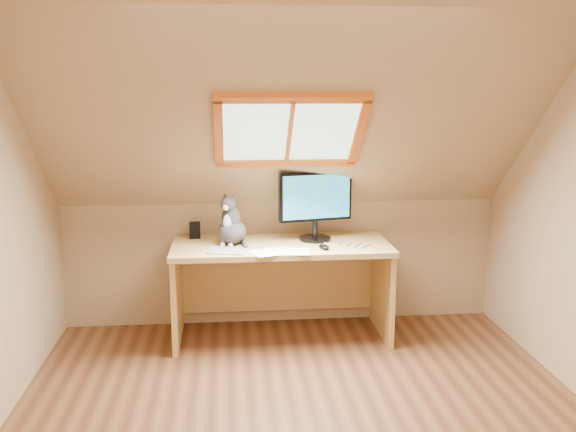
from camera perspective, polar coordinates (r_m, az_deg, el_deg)
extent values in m
plane|color=brown|center=(3.86, 1.71, -18.36)|extent=(3.50, 3.50, 0.00)
cube|color=tan|center=(1.78, 9.10, -12.47)|extent=(3.50, 0.02, 2.40)
cube|color=tan|center=(5.29, -0.61, -4.14)|extent=(3.50, 0.02, 1.00)
cube|color=tan|center=(4.33, 0.23, 8.53)|extent=(3.50, 1.56, 1.41)
cube|color=#B2E0CC|center=(4.41, 0.13, 7.67)|extent=(0.90, 0.53, 0.48)
cube|color=#C05512|center=(4.41, 0.13, 7.67)|extent=(1.02, 0.64, 0.59)
cube|color=tan|center=(4.87, -0.62, -2.69)|extent=(1.65, 0.72, 0.04)
cube|color=tan|center=(4.97, -9.83, -7.07)|extent=(0.04, 0.65, 0.71)
cube|color=tan|center=(5.10, 8.37, -6.56)|extent=(0.04, 0.65, 0.71)
cube|color=tan|center=(5.29, -0.92, -5.78)|extent=(1.55, 0.03, 0.50)
cylinder|color=black|center=(4.97, 2.42, -2.03)|extent=(0.24, 0.24, 0.02)
cylinder|color=black|center=(4.95, 2.42, -1.15)|extent=(0.04, 0.04, 0.13)
cube|color=black|center=(4.90, 2.45, 1.76)|extent=(0.57, 0.16, 0.38)
cube|color=#1432B4|center=(4.88, 2.57, 1.71)|extent=(0.52, 0.12, 0.33)
ellipsoid|color=#47423F|center=(4.86, -5.00, -1.39)|extent=(0.30, 0.33, 0.19)
ellipsoid|color=#47423F|center=(4.82, -5.09, -0.18)|extent=(0.19, 0.19, 0.20)
ellipsoid|color=silver|center=(4.77, -5.39, -0.56)|extent=(0.08, 0.06, 0.12)
ellipsoid|color=#47423F|center=(4.76, -5.34, 1.05)|extent=(0.14, 0.14, 0.10)
sphere|color=silver|center=(4.72, -5.57, 0.75)|extent=(0.04, 0.04, 0.04)
cone|color=#47423F|center=(4.78, -5.64, 1.73)|extent=(0.06, 0.07, 0.07)
cone|color=#47423F|center=(4.75, -4.87, 1.68)|extent=(0.07, 0.06, 0.07)
cube|color=black|center=(5.08, -8.28, -1.26)|extent=(0.09, 0.09, 0.12)
cube|color=#B2B2B7|center=(4.64, -5.36, -3.11)|extent=(0.31, 0.25, 0.01)
ellipsoid|color=black|center=(4.70, 3.22, -2.76)|extent=(0.10, 0.13, 0.04)
cube|color=white|center=(4.61, -0.98, -3.23)|extent=(0.33, 0.27, 0.00)
cube|color=white|center=(4.61, -0.98, -3.21)|extent=(0.32, 0.24, 0.00)
cube|color=white|center=(4.61, -0.98, -3.19)|extent=(0.35, 0.30, 0.00)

